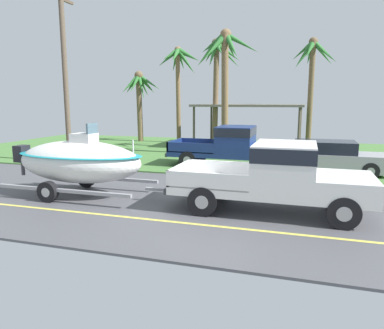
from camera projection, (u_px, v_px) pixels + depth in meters
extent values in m
cube|color=#4C4C51|center=(209.00, 206.00, 10.95)|extent=(36.00, 8.00, 0.06)
cube|color=#477538|center=(257.00, 154.00, 21.29)|extent=(36.00, 14.00, 0.11)
cube|color=#DBCC4C|center=(191.00, 224.00, 9.25)|extent=(34.20, 0.12, 0.01)
cube|color=silver|center=(270.00, 189.00, 10.20)|extent=(5.34, 2.07, 0.22)
cube|color=silver|center=(345.00, 183.00, 9.59)|extent=(1.49, 2.07, 0.38)
cube|color=silver|center=(285.00, 165.00, 9.97)|extent=(1.60, 2.07, 1.18)
cube|color=black|center=(285.00, 152.00, 9.91)|extent=(1.62, 2.09, 0.38)
cube|color=#9D9D9D|center=(215.00, 181.00, 10.63)|extent=(2.24, 2.07, 0.04)
cube|color=silver|center=(223.00, 168.00, 11.53)|extent=(2.24, 0.08, 0.45)
cube|color=silver|center=(206.00, 181.00, 9.66)|extent=(2.24, 0.08, 0.45)
cube|color=silver|center=(180.00, 172.00, 10.91)|extent=(0.08, 2.07, 0.45)
cube|color=#333338|center=(177.00, 185.00, 11.01)|extent=(0.12, 1.86, 0.16)
sphere|color=#B2B2B7|center=(173.00, 183.00, 11.03)|extent=(0.10, 0.10, 0.10)
cylinder|color=black|center=(338.00, 194.00, 10.57)|extent=(0.80, 0.28, 0.80)
cylinder|color=#9E9EA3|center=(338.00, 194.00, 10.57)|extent=(0.36, 0.29, 0.36)
cylinder|color=black|center=(344.00, 213.00, 8.83)|extent=(0.80, 0.28, 0.80)
cylinder|color=#9E9EA3|center=(344.00, 213.00, 8.83)|extent=(0.36, 0.29, 0.36)
cylinder|color=black|center=(219.00, 186.00, 11.59)|extent=(0.80, 0.28, 0.80)
cylinder|color=#9E9EA3|center=(219.00, 186.00, 11.59)|extent=(0.36, 0.29, 0.36)
cylinder|color=black|center=(203.00, 201.00, 9.86)|extent=(0.80, 0.28, 0.80)
cylinder|color=#9E9EA3|center=(203.00, 201.00, 9.86)|extent=(0.36, 0.29, 0.36)
cube|color=gray|center=(159.00, 190.00, 11.21)|extent=(0.90, 0.10, 0.08)
cube|color=gray|center=(97.00, 178.00, 12.93)|extent=(4.62, 0.12, 0.10)
cube|color=gray|center=(62.00, 190.00, 11.09)|extent=(4.62, 0.12, 0.10)
cylinder|color=black|center=(86.00, 178.00, 13.13)|extent=(0.64, 0.22, 0.64)
cylinder|color=#9E9EA3|center=(86.00, 178.00, 13.13)|extent=(0.29, 0.23, 0.29)
cylinder|color=black|center=(48.00, 192.00, 11.18)|extent=(0.64, 0.22, 0.64)
cylinder|color=#9E9EA3|center=(48.00, 192.00, 11.18)|extent=(0.29, 0.23, 0.29)
ellipsoid|color=white|center=(80.00, 162.00, 11.89)|extent=(4.28, 1.97, 1.35)
ellipsoid|color=teal|center=(79.00, 154.00, 11.85)|extent=(4.36, 2.01, 0.12)
cube|color=silver|center=(84.00, 144.00, 11.72)|extent=(0.70, 0.60, 0.65)
cube|color=slate|center=(92.00, 129.00, 11.55)|extent=(0.06, 0.56, 0.36)
cube|color=black|center=(22.00, 154.00, 12.52)|extent=(0.36, 0.44, 0.56)
cylinder|color=#4C4C51|center=(23.00, 164.00, 12.58)|extent=(0.12, 0.12, 0.74)
cylinder|color=silver|center=(133.00, 148.00, 11.24)|extent=(0.04, 0.04, 0.50)
cube|color=navy|center=(228.00, 154.00, 17.00)|extent=(5.26, 2.05, 0.22)
cube|color=navy|center=(269.00, 149.00, 16.40)|extent=(1.47, 2.05, 0.38)
cube|color=navy|center=(236.00, 139.00, 16.78)|extent=(1.58, 2.05, 1.16)
cube|color=black|center=(236.00, 131.00, 16.72)|extent=(1.60, 2.07, 0.38)
cube|color=#112047|center=(196.00, 150.00, 17.42)|extent=(2.21, 2.05, 0.04)
cube|color=navy|center=(202.00, 143.00, 18.32)|extent=(2.21, 0.08, 0.45)
cube|color=navy|center=(190.00, 148.00, 16.46)|extent=(2.21, 0.08, 0.45)
cube|color=navy|center=(175.00, 145.00, 17.70)|extent=(0.08, 2.05, 0.45)
cube|color=#333338|center=(173.00, 153.00, 17.80)|extent=(0.12, 1.85, 0.16)
sphere|color=#B2B2B7|center=(171.00, 151.00, 17.82)|extent=(0.10, 0.10, 0.10)
cylinder|color=black|center=(269.00, 157.00, 17.37)|extent=(0.80, 0.28, 0.80)
cylinder|color=#9E9EA3|center=(269.00, 157.00, 17.37)|extent=(0.36, 0.29, 0.36)
cylinder|color=black|center=(265.00, 164.00, 15.65)|extent=(0.80, 0.28, 0.80)
cylinder|color=#9E9EA3|center=(265.00, 164.00, 15.65)|extent=(0.36, 0.29, 0.36)
cylinder|color=black|center=(199.00, 154.00, 18.38)|extent=(0.80, 0.28, 0.80)
cylinder|color=#9E9EA3|center=(199.00, 154.00, 18.38)|extent=(0.36, 0.29, 0.36)
cylinder|color=black|center=(188.00, 160.00, 16.66)|extent=(0.80, 0.28, 0.80)
cylinder|color=#9E9EA3|center=(188.00, 160.00, 16.66)|extent=(0.36, 0.29, 0.36)
cube|color=#99999E|center=(329.00, 161.00, 15.58)|extent=(4.40, 1.77, 0.70)
cube|color=black|center=(325.00, 147.00, 15.54)|extent=(2.46, 1.63, 0.50)
cylinder|color=black|center=(365.00, 164.00, 15.93)|extent=(0.66, 0.22, 0.66)
cylinder|color=#9E9EA3|center=(365.00, 164.00, 15.93)|extent=(0.30, 0.23, 0.30)
cylinder|color=black|center=(370.00, 171.00, 14.43)|extent=(0.66, 0.22, 0.66)
cylinder|color=#9E9EA3|center=(370.00, 171.00, 14.43)|extent=(0.30, 0.23, 0.30)
cylinder|color=black|center=(293.00, 161.00, 16.80)|extent=(0.66, 0.22, 0.66)
cylinder|color=#9E9EA3|center=(293.00, 161.00, 16.80)|extent=(0.30, 0.23, 0.30)
cylinder|color=black|center=(292.00, 167.00, 15.30)|extent=(0.66, 0.22, 0.66)
cylinder|color=#9E9EA3|center=(292.00, 167.00, 15.30)|extent=(0.30, 0.23, 0.30)
cylinder|color=#4C4238|center=(300.00, 126.00, 25.19)|extent=(0.14, 0.14, 2.67)
cylinder|color=#4C4238|center=(299.00, 131.00, 21.07)|extent=(0.14, 0.14, 2.67)
cylinder|color=#4C4238|center=(211.00, 124.00, 27.03)|extent=(0.14, 0.14, 2.67)
cylinder|color=#4C4238|center=(194.00, 128.00, 22.91)|extent=(0.14, 0.14, 2.67)
cube|color=#6B665B|center=(250.00, 105.00, 23.81)|extent=(6.79, 4.88, 0.14)
cylinder|color=brown|center=(178.00, 98.00, 26.04)|extent=(0.31, 0.49, 6.51)
cone|color=#2D6B2D|center=(188.00, 55.00, 25.17)|extent=(1.89, 0.77, 1.20)
cone|color=#2D6B2D|center=(186.00, 62.00, 25.97)|extent=(1.37, 1.48, 1.81)
cone|color=#2D6B2D|center=(181.00, 60.00, 26.25)|extent=(0.36, 1.63, 1.48)
cone|color=#2D6B2D|center=(175.00, 61.00, 26.08)|extent=(1.12, 1.22, 1.60)
cone|color=#2D6B2D|center=(171.00, 56.00, 25.91)|extent=(1.49, 0.88, 1.06)
cone|color=#2D6B2D|center=(168.00, 58.00, 25.50)|extent=(1.58, 0.97, 1.38)
cone|color=#2D6B2D|center=(171.00, 55.00, 25.18)|extent=(1.12, 1.36, 1.04)
cone|color=#2D6B2D|center=(175.00, 56.00, 24.61)|extent=(0.68, 2.16, 1.31)
cone|color=#2D6B2D|center=(183.00, 57.00, 25.19)|extent=(1.34, 0.97, 1.31)
sphere|color=brown|center=(178.00, 50.00, 25.48)|extent=(0.49, 0.49, 0.49)
cylinder|color=brown|center=(310.00, 96.00, 23.25)|extent=(0.34, 0.69, 6.64)
cone|color=#2D6B2D|center=(325.00, 52.00, 22.54)|extent=(1.65, 0.46, 1.52)
cone|color=#2D6B2D|center=(323.00, 53.00, 23.10)|extent=(1.54, 1.36, 1.55)
cone|color=#2D6B2D|center=(310.00, 53.00, 23.39)|extent=(0.76, 1.56, 1.51)
cone|color=#2D6B2D|center=(303.00, 51.00, 23.13)|extent=(1.50, 0.72, 1.25)
cone|color=#2D6B2D|center=(304.00, 55.00, 22.68)|extent=(1.51, 1.15, 1.86)
cone|color=#2D6B2D|center=(310.00, 49.00, 22.17)|extent=(0.79, 1.72, 1.38)
cone|color=#2D6B2D|center=(322.00, 50.00, 22.17)|extent=(1.41, 1.33, 1.40)
sphere|color=brown|center=(313.00, 42.00, 22.68)|extent=(0.54, 0.54, 0.54)
cylinder|color=brown|center=(225.00, 97.00, 19.99)|extent=(0.37, 0.75, 6.51)
cone|color=#2D6B2D|center=(242.00, 43.00, 19.29)|extent=(1.89, 0.37, 1.25)
cone|color=#2D6B2D|center=(230.00, 46.00, 19.84)|extent=(0.84, 1.24, 1.37)
cone|color=#2D6B2D|center=(224.00, 47.00, 20.07)|extent=(0.73, 1.35, 1.38)
cone|color=#2D6B2D|center=(214.00, 44.00, 19.66)|extent=(1.53, 0.48, 1.21)
cone|color=#2D6B2D|center=(215.00, 47.00, 19.04)|extent=(1.31, 1.77, 1.68)
cone|color=#2D6B2D|center=(231.00, 45.00, 18.96)|extent=(1.26, 1.42, 1.53)
sphere|color=brown|center=(226.00, 34.00, 19.43)|extent=(0.59, 0.59, 0.59)
cylinder|color=brown|center=(216.00, 98.00, 22.58)|extent=(0.33, 0.69, 6.46)
cone|color=#2D6B2D|center=(227.00, 55.00, 22.01)|extent=(1.61, 0.44, 1.62)
cone|color=#2D6B2D|center=(228.00, 52.00, 22.45)|extent=(1.60, 1.48, 1.26)
cone|color=#2D6B2D|center=(217.00, 50.00, 22.71)|extent=(0.60, 1.53, 1.07)
cone|color=#2D6B2D|center=(211.00, 53.00, 22.50)|extent=(1.16, 0.91, 1.26)
cone|color=#2D6B2D|center=(207.00, 55.00, 22.06)|extent=(1.45, 0.97, 1.61)
cone|color=#2D6B2D|center=(213.00, 55.00, 21.66)|extent=(0.53, 1.43, 1.69)
cone|color=#2D6B2D|center=(219.00, 48.00, 21.48)|extent=(1.00, 1.46, 1.09)
sphere|color=brown|center=(216.00, 43.00, 22.03)|extent=(0.52, 0.52, 0.52)
cylinder|color=brown|center=(140.00, 109.00, 27.09)|extent=(0.39, 0.55, 4.86)
cone|color=#2D6B2D|center=(149.00, 82.00, 26.67)|extent=(1.75, 0.61, 1.27)
cone|color=#2D6B2D|center=(147.00, 84.00, 27.03)|extent=(1.38, 1.31, 1.54)
cone|color=#2D6B2D|center=(144.00, 86.00, 27.33)|extent=(0.56, 1.49, 1.69)
cone|color=#2D6B2D|center=(135.00, 82.00, 27.39)|extent=(1.46, 1.38, 1.10)
cone|color=#2D6B2D|center=(132.00, 84.00, 26.88)|extent=(1.35, 0.54, 1.51)
cone|color=#2D6B2D|center=(130.00, 84.00, 26.41)|extent=(1.27, 1.48, 1.52)
cone|color=#2D6B2D|center=(135.00, 84.00, 26.13)|extent=(0.35, 1.62, 1.50)
cone|color=#2D6B2D|center=(141.00, 87.00, 26.23)|extent=(1.25, 1.39, 1.92)
sphere|color=brown|center=(139.00, 75.00, 26.68)|extent=(0.62, 0.62, 0.62)
cylinder|color=brown|center=(65.00, 78.00, 17.39)|extent=(0.24, 0.24, 8.23)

